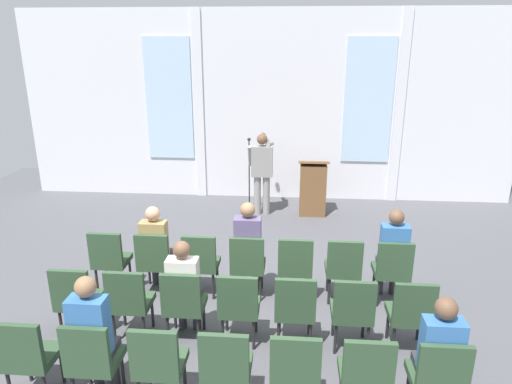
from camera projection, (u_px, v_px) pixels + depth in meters
ground_plane at (243, 324)px, 5.88m from camera, size 13.89×13.89×0.00m
rear_partition at (268, 107)px, 10.01m from camera, size 10.68×0.14×4.05m
speaker at (262, 168)px, 9.27m from camera, size 0.51×0.69×1.67m
mic_stand at (249, 195)px, 9.64m from camera, size 0.28×0.28×1.55m
lectern at (313, 188)px, 9.40m from camera, size 0.60×0.48×1.16m
chair_r0_c0 at (110, 257)px, 6.47m from camera, size 0.46×0.44×0.94m
chair_r0_c1 at (155, 259)px, 6.42m from camera, size 0.46×0.44×0.94m
audience_r0_c1 at (156, 244)px, 6.44m from camera, size 0.36×0.39×1.29m
chair_r0_c2 at (201, 261)px, 6.37m from camera, size 0.46×0.44×0.94m
chair_r0_c3 at (248, 262)px, 6.32m from camera, size 0.46×0.44×0.94m
audience_r0_c3 at (248, 245)px, 6.33m from camera, size 0.36×0.39×1.38m
chair_r0_c4 at (295, 264)px, 6.27m from camera, size 0.46×0.44×0.94m
chair_r0_c5 at (343, 266)px, 6.22m from camera, size 0.46×0.44×0.94m
chair_r0_c6 at (392, 268)px, 6.18m from camera, size 0.46×0.44×0.94m
audience_r0_c6 at (393, 251)px, 6.19m from camera, size 0.36×0.39×1.34m
chair_r1_c0 at (76, 297)px, 5.48m from camera, size 0.46×0.44×0.94m
chair_r1_c1 at (129, 299)px, 5.43m from camera, size 0.46×0.44×0.94m
chair_r1_c2 at (183, 302)px, 5.38m from camera, size 0.46×0.44×0.94m
audience_r1_c2 at (184, 284)px, 5.41m from camera, size 0.36×0.39×1.27m
chair_r1_c3 at (239, 304)px, 5.33m from camera, size 0.46×0.44×0.94m
chair_r1_c4 at (295, 306)px, 5.28m from camera, size 0.46×0.44×0.94m
chair_r1_c5 at (352, 309)px, 5.23m from camera, size 0.46×0.44×0.94m
chair_r1_c6 at (411, 312)px, 5.18m from camera, size 0.46×0.44×0.94m
chair_r2_c0 at (27, 354)px, 4.49m from camera, size 0.46×0.44×0.94m
chair_r2_c1 at (92, 357)px, 4.44m from camera, size 0.46×0.44×0.94m
audience_r2_c1 at (93, 333)px, 4.44m from camera, size 0.36×0.39×1.37m
chair_r2_c2 at (158, 361)px, 4.39m from camera, size 0.46×0.44×0.94m
chair_r2_c3 at (226, 365)px, 4.34m from camera, size 0.46×0.44×0.94m
chair_r2_c4 at (295, 368)px, 4.29m from camera, size 0.46×0.44×0.94m
chair_r2_c5 at (366, 372)px, 4.24m from camera, size 0.46×0.44×0.94m
chair_r2_c6 at (438, 376)px, 4.19m from camera, size 0.46×0.44×0.94m
audience_r2_c6 at (438, 352)px, 4.21m from camera, size 0.36×0.39×1.31m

